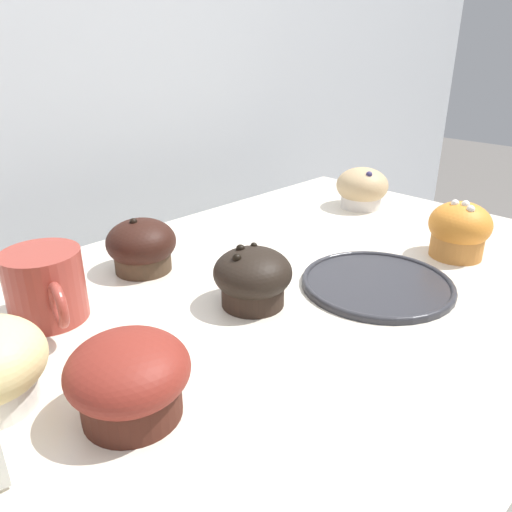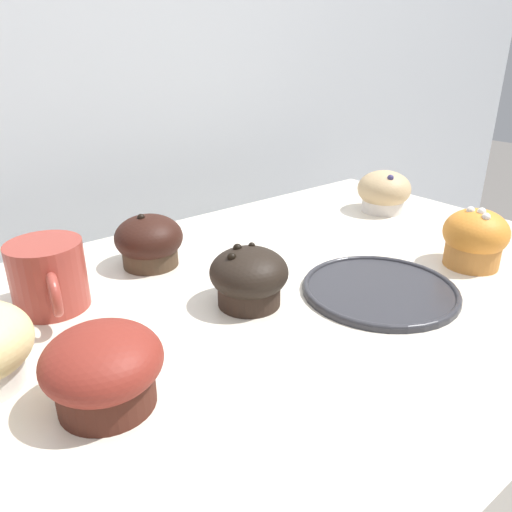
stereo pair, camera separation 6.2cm
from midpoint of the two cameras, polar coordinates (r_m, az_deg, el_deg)
wall_back at (r=1.10m, az=-16.86°, el=7.26°), size 3.20×0.10×1.80m
muffin_back_left at (r=0.59m, az=2.21°, el=-2.50°), size 0.09×0.09×0.07m
muffin_back_right at (r=0.95m, az=16.23°, el=7.01°), size 0.10×0.10×0.08m
muffin_front_left at (r=0.76m, az=25.91°, el=1.80°), size 0.09×0.09×0.09m
muffin_front_right at (r=0.70m, az=-9.66°, el=1.58°), size 0.09×0.09×0.08m
muffin_back_center at (r=0.44m, az=-13.18°, el=-12.51°), size 0.10×0.10×0.07m
coffee_cup at (r=0.61m, az=-20.03°, el=-2.09°), size 0.09×0.13×0.08m
serving_plate at (r=0.65m, az=16.65°, el=-3.72°), size 0.19×0.19×0.01m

